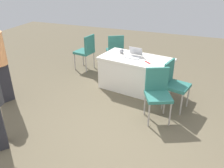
{
  "coord_description": "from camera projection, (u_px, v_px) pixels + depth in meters",
  "views": [
    {
      "loc": [
        -1.16,
        3.02,
        2.57
      ],
      "look_at": [
        0.04,
        -0.11,
        0.9
      ],
      "focal_mm": 37.67,
      "sensor_mm": 36.0,
      "label": 1
    }
  ],
  "objects": [
    {
      "name": "table_foreground",
      "position": [
        136.0,
        73.0,
        5.38
      ],
      "size": [
        1.71,
        1.1,
        0.76
      ],
      "rotation": [
        0.0,
        0.0,
        -0.17
      ],
      "color": "silver",
      "rests_on": "ground"
    },
    {
      "name": "chair_tucked_left",
      "position": [
        158.0,
        91.0,
        4.23
      ],
      "size": [
        0.58,
        0.58,
        0.97
      ],
      "rotation": [
        0.0,
        0.0,
        0.43
      ],
      "color": "#9E9993",
      "rests_on": "ground"
    },
    {
      "name": "chair_back_row",
      "position": [
        115.0,
        49.0,
        6.4
      ],
      "size": [
        0.6,
        0.6,
        0.97
      ],
      "rotation": [
        0.0,
        0.0,
        3.65
      ],
      "color": "#9E9993",
      "rests_on": "ground"
    },
    {
      "name": "ground_plane",
      "position": [
        112.0,
        134.0,
        4.04
      ],
      "size": [
        14.4,
        14.4,
        0.0
      ],
      "primitive_type": "plane",
      "color": "brown"
    },
    {
      "name": "chair_by_pillar",
      "position": [
        174.0,
        82.0,
        4.58
      ],
      "size": [
        0.53,
        0.53,
        0.97
      ],
      "rotation": [
        0.0,
        0.0,
        1.32
      ],
      "color": "#9E9993",
      "rests_on": "ground"
    },
    {
      "name": "chair_tucked_right",
      "position": [
        86.0,
        50.0,
        6.36
      ],
      "size": [
        0.51,
        0.51,
        0.97
      ],
      "rotation": [
        0.0,
        0.0,
        4.54
      ],
      "color": "#9E9993",
      "rests_on": "ground"
    },
    {
      "name": "laptop_silver",
      "position": [
        134.0,
        55.0,
        5.25
      ],
      "size": [
        0.36,
        0.34,
        0.21
      ],
      "rotation": [
        0.0,
        0.0,
        -0.15
      ],
      "color": "silver",
      "rests_on": "table_foreground"
    },
    {
      "name": "scissors_red",
      "position": [
        147.0,
        62.0,
        4.96
      ],
      "size": [
        0.16,
        0.15,
        0.01
      ],
      "primitive_type": "cube",
      "rotation": [
        0.0,
        0.0,
        2.4
      ],
      "color": "red",
      "rests_on": "table_foreground"
    },
    {
      "name": "yarn_ball",
      "position": [
        122.0,
        51.0,
        5.47
      ],
      "size": [
        0.1,
        0.1,
        0.1
      ],
      "primitive_type": "sphere",
      "color": "gray",
      "rests_on": "table_foreground"
    }
  ]
}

